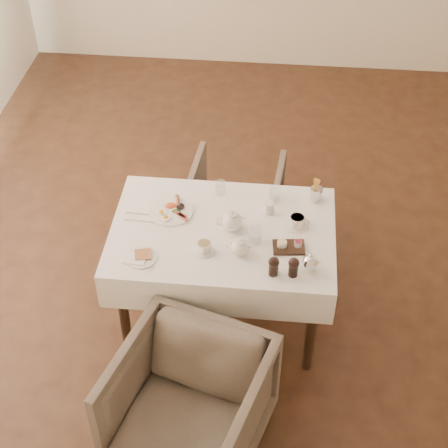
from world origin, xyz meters
The scene contains 20 objects.
table centered at (-0.02, -0.82, 0.64)m, with size 1.28×0.88×0.75m.
armchair_near centered at (-0.10, -1.72, 0.34)m, with size 0.73×0.75×0.68m, color brown.
armchair_far centered at (-0.01, -0.02, 0.29)m, with size 0.62×0.64×0.58m, color brown.
breakfast_plate centered at (-0.34, -0.69, 0.76)m, with size 0.26×0.26×0.03m.
side_plate centered at (-0.45, -1.09, 0.76)m, with size 0.18×0.18×0.02m.
teapot_centre centered at (0.03, -0.81, 0.82)m, with size 0.17×0.13×0.14m, color white, non-canonical shape.
teapot_front centered at (0.10, -1.01, 0.81)m, with size 0.14×0.11×0.12m, color white, non-canonical shape.
creamer centered at (0.23, -0.64, 0.79)m, with size 0.06×0.06×0.07m, color white.
teacup_near centered at (-0.10, -1.00, 0.78)m, with size 0.12×0.12×0.06m.
teacup_far centered at (0.40, -0.75, 0.79)m, with size 0.14×0.14×0.07m.
glass_left centered at (-0.07, -0.50, 0.80)m, with size 0.06×0.06×0.09m, color silver.
glass_mid centered at (0.17, -0.90, 0.81)m, with size 0.07×0.07×0.10m, color silver.
glass_right centered at (0.26, -0.53, 0.80)m, with size 0.07×0.07×0.09m, color silver.
condiment_board centered at (0.36, -0.93, 0.77)m, with size 0.19×0.13×0.04m.
pepper_mill_left centered at (0.28, -1.14, 0.81)m, with size 0.06×0.06×0.12m, color black, non-canonical shape.
pepper_mill_right centered at (0.39, -1.14, 0.82)m, with size 0.06×0.06×0.12m, color black, non-canonical shape.
silver_pot centered at (0.47, -1.09, 0.81)m, with size 0.11×0.09×0.11m, color white, non-canonical shape.
fries_cup centered at (0.51, -0.50, 0.82)m, with size 0.07×0.07×0.15m.
cutlery_fork centered at (-0.50, -0.74, 0.76)m, with size 0.02×0.19×0.00m, color silver.
cutlery_knife centered at (-0.50, -0.80, 0.76)m, with size 0.01×0.18×0.00m, color silver.
Camera 1 is at (0.27, -3.68, 3.39)m, focal length 55.00 mm.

